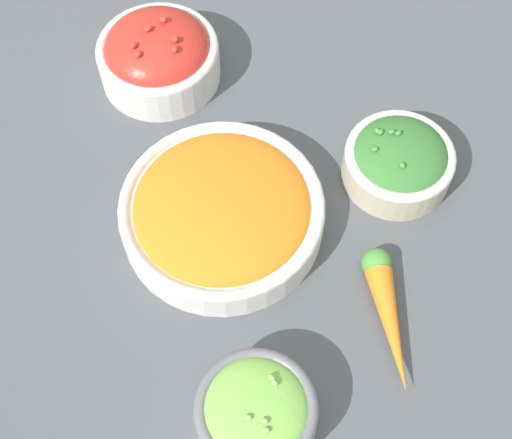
# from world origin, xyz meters

# --- Properties ---
(ground_plane) EXTENTS (3.00, 3.00, 0.00)m
(ground_plane) POSITION_xyz_m (0.00, 0.00, 0.00)
(ground_plane) COLOR #4C5156
(bowl_lettuce) EXTENTS (0.11, 0.11, 0.07)m
(bowl_lettuce) POSITION_xyz_m (0.20, 0.03, 0.03)
(bowl_lettuce) COLOR white
(bowl_lettuce) RESTS_ON ground_plane
(bowl_broccoli) EXTENTS (0.12, 0.12, 0.07)m
(bowl_broccoli) POSITION_xyz_m (-0.10, 0.15, 0.03)
(bowl_broccoli) COLOR beige
(bowl_broccoli) RESTS_ON ground_plane
(bowl_carrots) EXTENTS (0.22, 0.22, 0.06)m
(bowl_carrots) POSITION_xyz_m (-0.01, -0.04, 0.03)
(bowl_carrots) COLOR silver
(bowl_carrots) RESTS_ON ground_plane
(bowl_cherry_tomatoes) EXTENTS (0.15, 0.15, 0.08)m
(bowl_cherry_tomatoes) POSITION_xyz_m (-0.20, -0.15, 0.04)
(bowl_cherry_tomatoes) COLOR silver
(bowl_cherry_tomatoes) RESTS_ON ground_plane
(loose_carrot) EXTENTS (0.15, 0.07, 0.03)m
(loose_carrot) POSITION_xyz_m (0.08, 0.15, 0.01)
(loose_carrot) COLOR orange
(loose_carrot) RESTS_ON ground_plane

